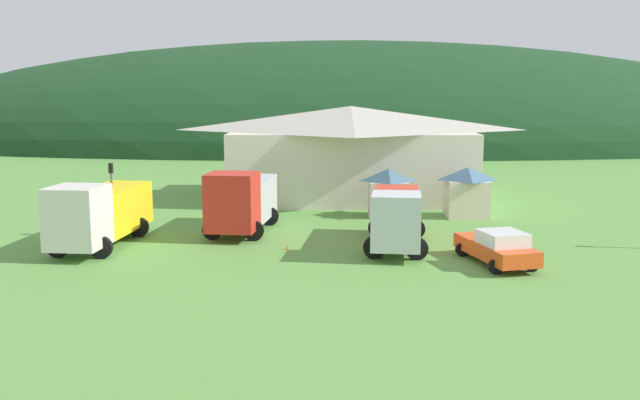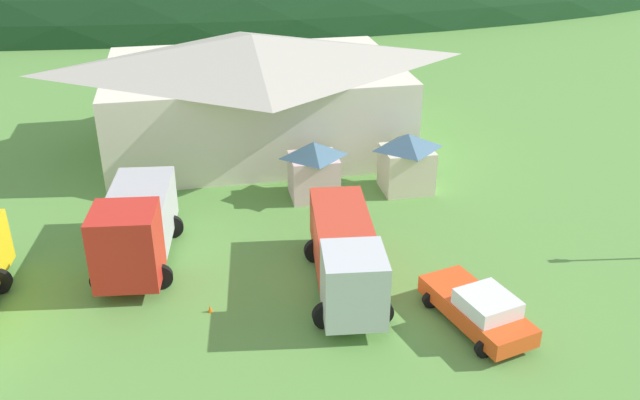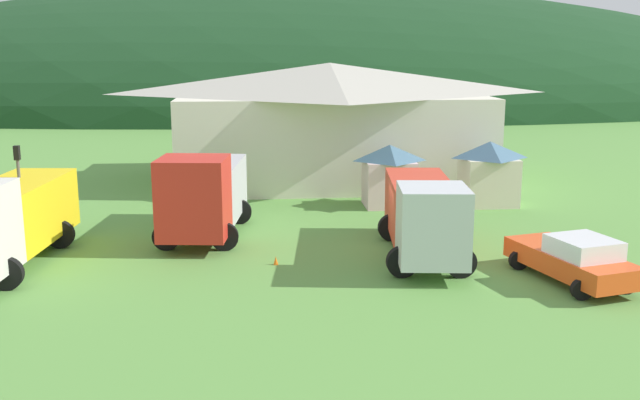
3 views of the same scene
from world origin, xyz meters
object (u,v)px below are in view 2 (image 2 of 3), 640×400
play_shed_cream (407,161)px  service_pickup_orange (478,308)px  depot_building (254,90)px  tow_truck_silver (346,254)px  play_shed_pink (314,169)px  crane_truck_red (136,226)px  traffic_cone_mid_row (210,312)px  traffic_cone_near_pickup (366,246)px

play_shed_cream → service_pickup_orange: (-1.03, -12.26, -0.83)m
depot_building → service_pickup_orange: (6.18, -20.48, -2.73)m
depot_building → tow_truck_silver: bearing=-84.0°
play_shed_pink → crane_truck_red: crane_truck_red is taller
play_shed_pink → tow_truck_silver: size_ratio=0.38×
depot_building → crane_truck_red: depot_building is taller
traffic_cone_mid_row → service_pickup_orange: bearing=-16.2°
play_shed_cream → play_shed_pink: 5.04m
crane_truck_red → service_pickup_orange: (12.82, -7.17, -1.08)m
depot_building → play_shed_pink: bearing=-75.0°
play_shed_pink → traffic_cone_near_pickup: size_ratio=5.36×
service_pickup_orange → depot_building: bearing=-177.7°
play_shed_cream → traffic_cone_mid_row: (-10.99, -9.36, -1.66)m
play_shed_cream → service_pickup_orange: play_shed_cream is taller
traffic_cone_near_pickup → crane_truck_red: bearing=177.6°
crane_truck_red → play_shed_cream: bearing=116.7°
traffic_cone_mid_row → play_shed_cream: bearing=40.4°
crane_truck_red → depot_building: bearing=160.0°
play_shed_cream → traffic_cone_mid_row: bearing=-139.6°
crane_truck_red → service_pickup_orange: size_ratio=1.42×
service_pickup_orange → traffic_cone_mid_row: size_ratio=8.46×
depot_building → crane_truck_red: size_ratio=2.49×
depot_building → service_pickup_orange: 21.57m
depot_building → crane_truck_red: (-6.63, -13.31, -1.66)m
depot_building → play_shed_cream: depot_building is taller
depot_building → traffic_cone_near_pickup: depot_building is taller
play_shed_cream → depot_building: bearing=131.3°
tow_truck_silver → traffic_cone_near_pickup: 4.17m
depot_building → traffic_cone_near_pickup: bearing=-75.4°
traffic_cone_near_pickup → play_shed_cream: bearing=56.6°
depot_building → play_shed_pink: 8.60m
traffic_cone_near_pickup → traffic_cone_mid_row: traffic_cone_mid_row is taller
service_pickup_orange → traffic_cone_near_pickup: size_ratio=9.19×
tow_truck_silver → traffic_cone_near_pickup: tow_truck_silver is taller
crane_truck_red → service_pickup_orange: 14.73m
traffic_cone_near_pickup → traffic_cone_mid_row: 8.30m
play_shed_pink → tow_truck_silver: tow_truck_silver is taller
traffic_cone_near_pickup → traffic_cone_mid_row: bearing=-152.4°
crane_truck_red → tow_truck_silver: 9.25m
play_shed_cream → traffic_cone_mid_row: size_ratio=5.13×
play_shed_cream → play_shed_pink: play_shed_cream is taller
depot_building → traffic_cone_near_pickup: (3.57, -13.74, -3.56)m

